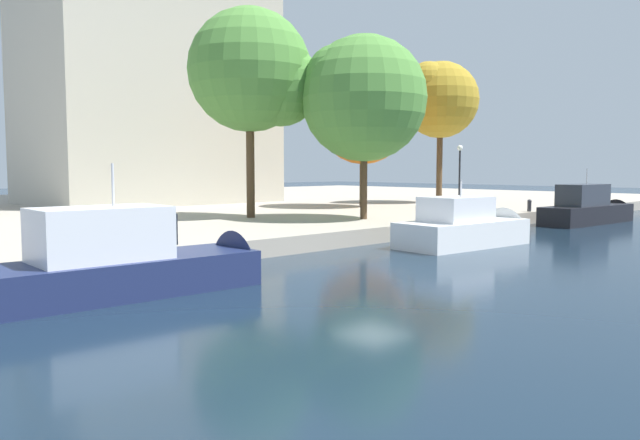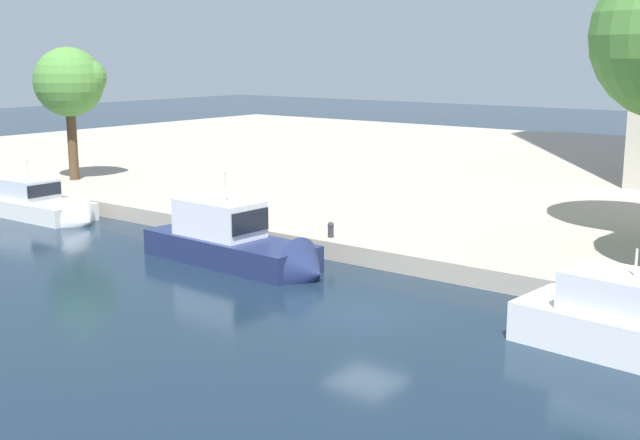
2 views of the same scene
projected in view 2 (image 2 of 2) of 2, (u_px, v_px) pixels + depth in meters
The scene contains 5 objects.
ground_plane at pixel (367, 315), 28.79m from camera, with size 220.00×220.00×0.00m, color #142333.
motor_yacht_0 at pixel (39, 208), 45.76m from camera, with size 9.12×3.05×4.33m.
motor_yacht_1 at pixel (238, 247), 35.47m from camera, with size 9.53×3.17×4.98m.
mooring_bollard_1 at pixel (331, 229), 37.07m from camera, with size 0.30×0.30×0.71m.
tree_3 at pixel (72, 82), 52.77m from camera, with size 4.46×4.46×8.59m.
Camera 2 is at (15.59, -22.76, 9.04)m, focal length 46.03 mm.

